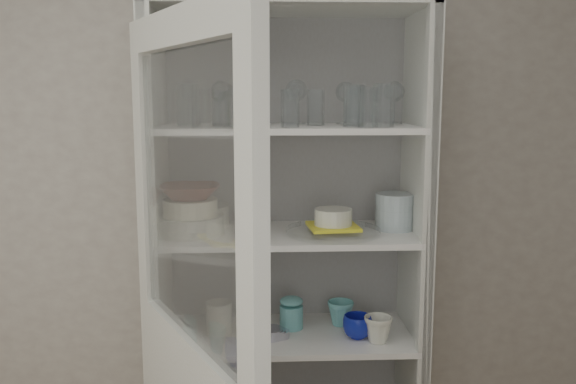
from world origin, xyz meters
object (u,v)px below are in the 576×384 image
(mug_blue, at_px, (358,327))
(mug_teal, at_px, (341,313))
(goblet_0, at_px, (222,100))
(grey_bowl_stack, at_px, (395,211))
(white_canister, at_px, (219,317))
(plate_stack_back, at_px, (204,215))
(plate_stack_front, at_px, (191,225))
(white_ramekin, at_px, (333,217))
(terracotta_bowl, at_px, (190,192))
(cream_bowl, at_px, (190,207))
(goblet_2, at_px, (345,101))
(teal_jar, at_px, (291,315))
(yellow_trivet, at_px, (333,227))
(mug_white, at_px, (378,329))
(measuring_cups, at_px, (271,333))
(goblet_3, at_px, (394,101))
(goblet_1, at_px, (296,100))
(pantry_cabinet, at_px, (287,306))
(glass_platter, at_px, (333,231))

(mug_blue, height_order, mug_teal, mug_teal)
(goblet_0, height_order, grey_bowl_stack, goblet_0)
(white_canister, bearing_deg, plate_stack_back, 120.89)
(mug_teal, bearing_deg, plate_stack_front, 172.58)
(goblet_0, distance_m, white_ramekin, 0.61)
(terracotta_bowl, xyz_separation_m, mug_blue, (0.62, -0.04, -0.52))
(cream_bowl, distance_m, mug_teal, 0.74)
(goblet_2, relative_size, teal_jar, 1.59)
(goblet_0, height_order, yellow_trivet, goblet_0)
(plate_stack_back, xyz_separation_m, mug_white, (0.66, -0.23, -0.39))
(mug_white, xyz_separation_m, white_canister, (-0.60, 0.13, 0.01))
(grey_bowl_stack, bearing_deg, terracotta_bowl, -176.69)
(mug_blue, xyz_separation_m, mug_teal, (-0.05, 0.13, 0.00))
(cream_bowl, xyz_separation_m, measuring_cups, (0.30, -0.03, -0.48))
(goblet_0, bearing_deg, yellow_trivet, -17.77)
(goblet_0, distance_m, goblet_3, 0.66)
(cream_bowl, bearing_deg, goblet_1, 15.34)
(mug_teal, bearing_deg, goblet_1, 157.68)
(pantry_cabinet, bearing_deg, plate_stack_back, 171.95)
(grey_bowl_stack, bearing_deg, plate_stack_front, -176.69)
(goblet_1, height_order, measuring_cups, goblet_1)
(pantry_cabinet, relative_size, teal_jar, 18.99)
(grey_bowl_stack, relative_size, mug_teal, 1.39)
(plate_stack_back, bearing_deg, yellow_trivet, -17.23)
(terracotta_bowl, xyz_separation_m, measuring_cups, (0.30, -0.03, -0.54))
(teal_jar, bearing_deg, plate_stack_front, -170.09)
(goblet_0, bearing_deg, white_canister, -104.14)
(white_ramekin, xyz_separation_m, measuring_cups, (-0.23, -0.02, -0.44))
(pantry_cabinet, distance_m, yellow_trivet, 0.40)
(goblet_1, bearing_deg, plate_stack_back, 175.10)
(white_ramekin, bearing_deg, goblet_1, 137.09)
(mug_teal, bearing_deg, teal_jar, 170.71)
(goblet_3, xyz_separation_m, cream_bowl, (-0.77, -0.11, -0.39))
(terracotta_bowl, bearing_deg, cream_bowl, 0.00)
(goblet_2, distance_m, terracotta_bowl, 0.68)
(mug_white, height_order, teal_jar, teal_jar)
(glass_platter, distance_m, mug_teal, 0.38)
(pantry_cabinet, xyz_separation_m, goblet_1, (0.03, 0.02, 0.81))
(goblet_3, distance_m, mug_blue, 0.87)
(white_ramekin, bearing_deg, mug_white, -24.21)
(cream_bowl, xyz_separation_m, mug_teal, (0.58, 0.09, -0.45))
(pantry_cabinet, distance_m, white_ramekin, 0.43)
(mug_blue, bearing_deg, white_ramekin, 158.88)
(mug_blue, bearing_deg, goblet_2, 99.96)
(yellow_trivet, distance_m, teal_jar, 0.41)
(goblet_1, distance_m, white_ramekin, 0.47)
(plate_stack_front, xyz_separation_m, teal_jar, (0.38, 0.07, -0.38))
(yellow_trivet, bearing_deg, mug_white, -24.21)
(goblet_1, bearing_deg, teal_jar, -114.86)
(goblet_2, height_order, cream_bowl, goblet_2)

